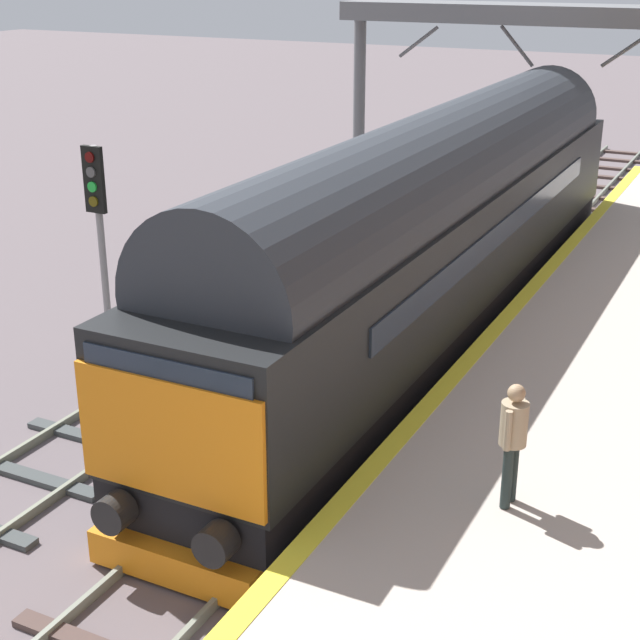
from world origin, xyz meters
TOP-DOWN VIEW (x-y plane):
  - ground_plane at (0.00, 0.00)m, footprint 140.00×140.00m
  - track_main at (0.00, 0.00)m, footprint 2.50×60.00m
  - track_adjacent_west at (-3.40, -0.00)m, footprint 2.50×60.00m
  - station_platform at (3.60, 0.00)m, footprint 4.00×44.00m
  - diesel_locomotive at (0.00, 7.58)m, footprint 2.74×19.08m
  - signal_post_far at (-5.56, 3.88)m, footprint 0.44×0.22m
  - waiting_passenger at (3.62, 0.31)m, footprint 0.36×0.51m
  - overhead_footbridge at (0.35, 16.44)m, footprint 12.70×2.00m

SIDE VIEW (x-z plane):
  - ground_plane at x=0.00m, z-range 0.00..0.00m
  - track_adjacent_west at x=-3.40m, z-range -0.02..0.13m
  - track_main at x=0.00m, z-range -0.02..0.13m
  - station_platform at x=3.60m, z-range 0.00..1.01m
  - waiting_passenger at x=3.62m, z-range 1.17..2.81m
  - diesel_locomotive at x=0.00m, z-range 0.14..4.83m
  - signal_post_far at x=-5.56m, z-range 0.64..4.77m
  - overhead_footbridge at x=0.35m, z-range 2.53..8.75m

